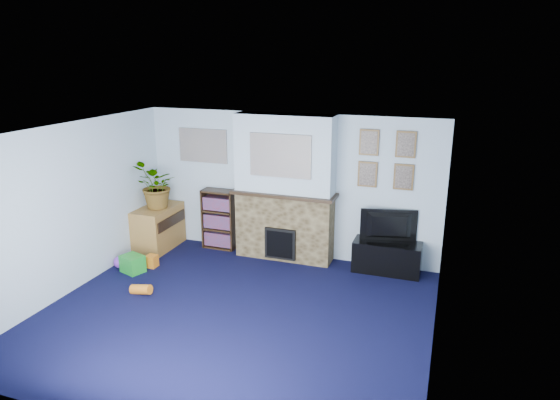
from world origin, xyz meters
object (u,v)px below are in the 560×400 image
at_px(tv_stand, 387,258).
at_px(sideboard, 158,228).
at_px(television, 389,227).
at_px(bookshelf, 220,220).

relative_size(tv_stand, sideboard, 1.09).
xyz_separation_m(television, bookshelf, (-2.92, 0.06, -0.24)).
relative_size(television, bookshelf, 0.83).
height_order(television, bookshelf, bookshelf).
relative_size(tv_stand, bookshelf, 0.99).
xyz_separation_m(tv_stand, television, (0.00, 0.02, 0.52)).
bearing_deg(tv_stand, sideboard, -175.93).
bearing_deg(television, tv_stand, 77.08).
distance_m(bookshelf, sideboard, 1.09).
bearing_deg(sideboard, bookshelf, 19.27).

